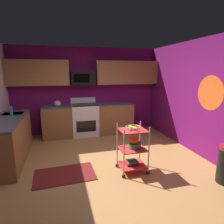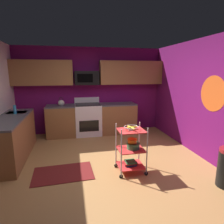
% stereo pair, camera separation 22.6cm
% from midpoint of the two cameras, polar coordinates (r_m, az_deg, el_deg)
% --- Properties ---
extents(floor, '(4.40, 4.80, 0.04)m').
position_cam_midpoint_polar(floor, '(4.11, -3.74, -15.83)').
color(floor, '#A87542').
rests_on(floor, ground).
extents(wall_back, '(4.52, 0.06, 2.60)m').
position_cam_midpoint_polar(wall_back, '(6.07, -8.51, 6.20)').
color(wall_back, '#6B1156').
rests_on(wall_back, ground).
extents(wall_right, '(0.06, 4.80, 2.60)m').
position_cam_midpoint_polar(wall_right, '(4.65, 24.07, 3.59)').
color(wall_right, '#6B1156').
rests_on(wall_right, ground).
extents(wall_flower_decal, '(0.00, 0.72, 0.72)m').
position_cam_midpoint_polar(wall_flower_decal, '(4.45, 25.66, 5.07)').
color(wall_flower_decal, '#E5591E').
extents(counter_run, '(3.53, 2.61, 0.92)m').
position_cam_midpoint_polar(counter_run, '(5.30, -16.01, -4.17)').
color(counter_run, brown).
rests_on(counter_run, ground).
extents(oven_range, '(0.76, 0.65, 1.10)m').
position_cam_midpoint_polar(oven_range, '(5.87, -9.14, -2.15)').
color(oven_range, white).
rests_on(oven_range, ground).
extents(upper_cabinets, '(4.40, 0.33, 0.70)m').
position_cam_midpoint_polar(upper_cabinets, '(5.85, -8.17, 11.40)').
color(upper_cabinets, brown).
extents(microwave, '(0.70, 0.39, 0.40)m').
position_cam_midpoint_polar(microwave, '(5.81, -9.66, 9.87)').
color(microwave, black).
extents(rolling_cart, '(0.55, 0.44, 0.91)m').
position_cam_midpoint_polar(rolling_cart, '(3.74, 4.29, -10.76)').
color(rolling_cart, silver).
rests_on(rolling_cart, ground).
extents(fruit_bowl, '(0.27, 0.27, 0.07)m').
position_cam_midpoint_polar(fruit_bowl, '(3.60, 4.39, -4.52)').
color(fruit_bowl, silver).
rests_on(fruit_bowl, rolling_cart).
extents(mixing_bowl_large, '(0.25, 0.25, 0.11)m').
position_cam_midpoint_polar(mixing_bowl_large, '(3.73, 4.98, -9.73)').
color(mixing_bowl_large, '#387F4C').
rests_on(mixing_bowl_large, rolling_cart).
extents(mixing_bowl_small, '(0.18, 0.18, 0.08)m').
position_cam_midpoint_polar(mixing_bowl_small, '(3.68, 4.66, -8.34)').
color(mixing_bowl_small, orange).
rests_on(mixing_bowl_small, rolling_cart).
extents(book_stack, '(0.25, 0.19, 0.08)m').
position_cam_midpoint_polar(book_stack, '(3.85, 4.22, -14.62)').
color(book_stack, '#1E4C8C').
rests_on(book_stack, rolling_cart).
extents(kettle, '(0.21, 0.18, 0.26)m').
position_cam_midpoint_polar(kettle, '(5.74, -16.86, 2.44)').
color(kettle, beige).
rests_on(kettle, counter_run).
extents(dish_soap_bottle, '(0.06, 0.06, 0.20)m').
position_cam_midpoint_polar(dish_soap_bottle, '(4.97, -28.78, 0.34)').
color(dish_soap_bottle, '#2D8CBF').
rests_on(dish_soap_bottle, counter_run).
extents(floor_rug, '(1.13, 0.75, 0.01)m').
position_cam_midpoint_polar(floor_rug, '(3.91, -15.48, -17.40)').
color(floor_rug, maroon).
rests_on(floor_rug, ground).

